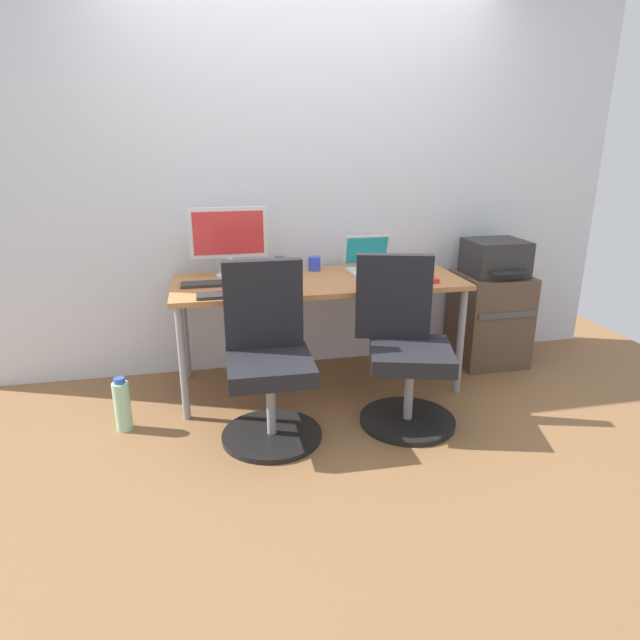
{
  "coord_description": "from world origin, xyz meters",
  "views": [
    {
      "loc": [
        -0.68,
        -3.22,
        1.54
      ],
      "look_at": [
        0.0,
        -0.05,
        0.46
      ],
      "focal_mm": 30.66,
      "sensor_mm": 36.0,
      "label": 1
    }
  ],
  "objects_px": {
    "office_chair_left": "(268,361)",
    "side_cabinet": "(489,319)",
    "desktop_monitor": "(229,237)",
    "open_laptop": "(370,262)",
    "printer": "(495,258)",
    "coffee_mug": "(314,264)",
    "office_chair_right": "(404,350)",
    "water_bottle_on_floor": "(122,405)"
  },
  "relations": [
    {
      "from": "office_chair_left",
      "to": "side_cabinet",
      "type": "distance_m",
      "value": 1.8
    },
    {
      "from": "desktop_monitor",
      "to": "open_laptop",
      "type": "bearing_deg",
      "value": -2.13
    },
    {
      "from": "office_chair_left",
      "to": "printer",
      "type": "height_order",
      "value": "office_chair_left"
    },
    {
      "from": "side_cabinet",
      "to": "desktop_monitor",
      "type": "distance_m",
      "value": 1.91
    },
    {
      "from": "printer",
      "to": "coffee_mug",
      "type": "height_order",
      "value": "printer"
    },
    {
      "from": "office_chair_right",
      "to": "desktop_monitor",
      "type": "bearing_deg",
      "value": 139.84
    },
    {
      "from": "desktop_monitor",
      "to": "water_bottle_on_floor",
      "type": "bearing_deg",
      "value": -139.61
    },
    {
      "from": "printer",
      "to": "open_laptop",
      "type": "xyz_separation_m",
      "value": [
        -0.89,
        0.04,
        0.0
      ]
    },
    {
      "from": "coffee_mug",
      "to": "side_cabinet",
      "type": "bearing_deg",
      "value": -5.15
    },
    {
      "from": "office_chair_left",
      "to": "printer",
      "type": "xyz_separation_m",
      "value": [
        1.66,
        0.68,
        0.34
      ]
    },
    {
      "from": "open_laptop",
      "to": "coffee_mug",
      "type": "height_order",
      "value": "open_laptop"
    },
    {
      "from": "office_chair_left",
      "to": "office_chair_right",
      "type": "xyz_separation_m",
      "value": [
        0.76,
        -0.0,
        0.0
      ]
    },
    {
      "from": "open_laptop",
      "to": "coffee_mug",
      "type": "xyz_separation_m",
      "value": [
        -0.36,
        0.08,
        -0.01
      ]
    },
    {
      "from": "desktop_monitor",
      "to": "open_laptop",
      "type": "xyz_separation_m",
      "value": [
        0.91,
        -0.03,
        -0.2
      ]
    },
    {
      "from": "side_cabinet",
      "to": "coffee_mug",
      "type": "bearing_deg",
      "value": 174.85
    },
    {
      "from": "water_bottle_on_floor",
      "to": "coffee_mug",
      "type": "bearing_deg",
      "value": 26.42
    },
    {
      "from": "open_laptop",
      "to": "coffee_mug",
      "type": "distance_m",
      "value": 0.37
    },
    {
      "from": "printer",
      "to": "coffee_mug",
      "type": "relative_size",
      "value": 4.35
    },
    {
      "from": "water_bottle_on_floor",
      "to": "coffee_mug",
      "type": "xyz_separation_m",
      "value": [
        1.2,
        0.6,
        0.61
      ]
    },
    {
      "from": "side_cabinet",
      "to": "office_chair_right",
      "type": "bearing_deg",
      "value": -142.63
    },
    {
      "from": "side_cabinet",
      "to": "open_laptop",
      "type": "height_order",
      "value": "open_laptop"
    },
    {
      "from": "coffee_mug",
      "to": "desktop_monitor",
      "type": "bearing_deg",
      "value": -175.43
    },
    {
      "from": "office_chair_right",
      "to": "side_cabinet",
      "type": "distance_m",
      "value": 1.14
    },
    {
      "from": "office_chair_left",
      "to": "open_laptop",
      "type": "height_order",
      "value": "office_chair_left"
    },
    {
      "from": "water_bottle_on_floor",
      "to": "coffee_mug",
      "type": "height_order",
      "value": "coffee_mug"
    },
    {
      "from": "printer",
      "to": "desktop_monitor",
      "type": "xyz_separation_m",
      "value": [
        -1.8,
        0.07,
        0.2
      ]
    },
    {
      "from": "office_chair_left",
      "to": "printer",
      "type": "distance_m",
      "value": 1.83
    },
    {
      "from": "desktop_monitor",
      "to": "side_cabinet",
      "type": "bearing_deg",
      "value": -2.17
    },
    {
      "from": "water_bottle_on_floor",
      "to": "coffee_mug",
      "type": "relative_size",
      "value": 3.37
    },
    {
      "from": "side_cabinet",
      "to": "desktop_monitor",
      "type": "relative_size",
      "value": 1.34
    },
    {
      "from": "open_laptop",
      "to": "printer",
      "type": "bearing_deg",
      "value": -2.27
    },
    {
      "from": "office_chair_left",
      "to": "open_laptop",
      "type": "xyz_separation_m",
      "value": [
        0.77,
        0.72,
        0.34
      ]
    },
    {
      "from": "printer",
      "to": "coffee_mug",
      "type": "distance_m",
      "value": 1.25
    },
    {
      "from": "office_chair_left",
      "to": "desktop_monitor",
      "type": "height_order",
      "value": "desktop_monitor"
    },
    {
      "from": "coffee_mug",
      "to": "office_chair_left",
      "type": "bearing_deg",
      "value": -117.5
    },
    {
      "from": "office_chair_left",
      "to": "side_cabinet",
      "type": "relative_size",
      "value": 1.46
    },
    {
      "from": "side_cabinet",
      "to": "water_bottle_on_floor",
      "type": "distance_m",
      "value": 2.5
    },
    {
      "from": "office_chair_right",
      "to": "side_cabinet",
      "type": "height_order",
      "value": "office_chair_right"
    },
    {
      "from": "water_bottle_on_floor",
      "to": "desktop_monitor",
      "type": "bearing_deg",
      "value": 40.39
    },
    {
      "from": "office_chair_right",
      "to": "water_bottle_on_floor",
      "type": "distance_m",
      "value": 1.58
    },
    {
      "from": "side_cabinet",
      "to": "open_laptop",
      "type": "relative_size",
      "value": 2.08
    },
    {
      "from": "printer",
      "to": "side_cabinet",
      "type": "bearing_deg",
      "value": 90.0
    }
  ]
}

